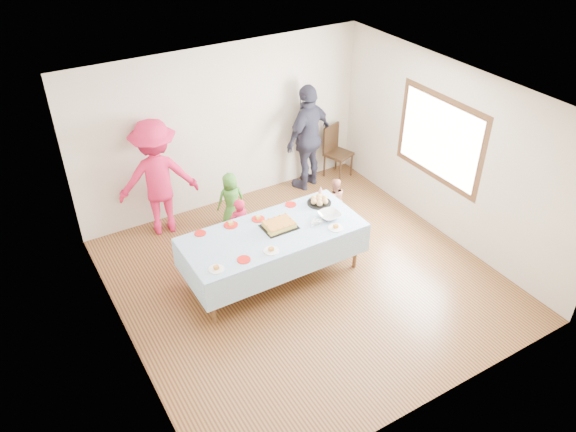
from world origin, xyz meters
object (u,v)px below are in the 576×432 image
at_px(dining_chair, 335,148).
at_px(birthday_cake, 279,225).
at_px(party_table, 273,235).
at_px(adult_left, 158,178).

bearing_deg(dining_chair, birthday_cake, -157.92).
bearing_deg(birthday_cake, party_table, -161.20).
relative_size(dining_chair, adult_left, 0.51).
xyz_separation_m(dining_chair, adult_left, (-3.35, -0.07, 0.41)).
distance_m(birthday_cake, adult_left, 2.16).
xyz_separation_m(party_table, adult_left, (-0.93, 1.92, 0.22)).
relative_size(party_table, dining_chair, 2.59).
height_order(party_table, birthday_cake, birthday_cake).
distance_m(party_table, adult_left, 2.14).
distance_m(party_table, birthday_cake, 0.16).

